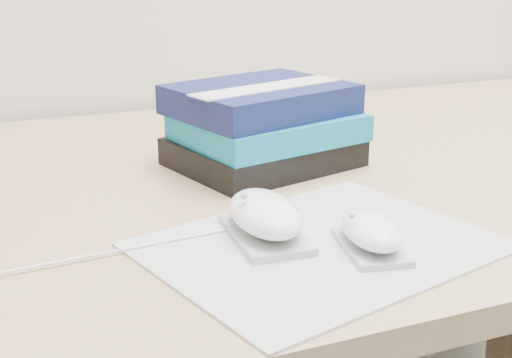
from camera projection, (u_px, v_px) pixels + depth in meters
name	position (u px, v px, depth m)	size (l,w,h in m)	color
desk	(234.00, 314.00, 1.03)	(1.60, 0.80, 0.73)	#A6805C
mousepad	(320.00, 245.00, 0.68)	(0.31, 0.24, 0.00)	#9A9AA2
mouse_rear	(265.00, 217.00, 0.69)	(0.07, 0.12, 0.05)	#AEADB0
mouse_front	(371.00, 232.00, 0.66)	(0.07, 0.10, 0.04)	#ABABAE
usb_cable	(118.00, 251.00, 0.66)	(0.00, 0.00, 0.22)	white
book_stack	(264.00, 126.00, 0.91)	(0.25, 0.22, 0.11)	black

